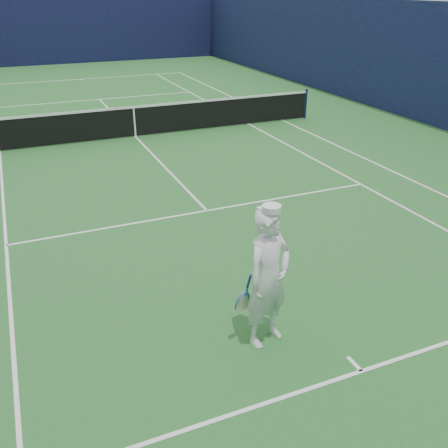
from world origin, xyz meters
The scene contains 5 objects.
ground centered at (0.00, 0.00, 0.00)m, with size 80.00×80.00×0.00m, color #26652A.
court_markings centered at (0.00, 0.00, 0.00)m, with size 11.03×23.83×0.01m.
windscreen_fence centered at (0.00, 0.00, 2.00)m, with size 20.12×36.12×4.00m.
tennis_net centered at (0.00, 0.00, 0.55)m, with size 12.88×0.09×1.07m.
tennis_player centered at (-0.83, -10.81, 1.00)m, with size 0.90×0.68×2.05m.
Camera 1 is at (-3.58, -15.75, 4.50)m, focal length 40.00 mm.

